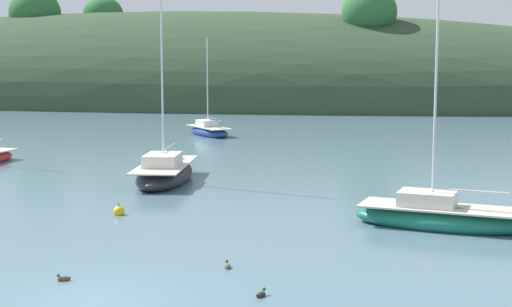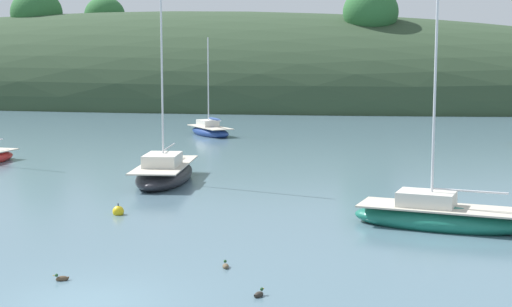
# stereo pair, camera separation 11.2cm
# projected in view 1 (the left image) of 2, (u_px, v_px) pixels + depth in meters

# --- Properties ---
(ground_plane) EXTENTS (400.00, 400.00, 0.00)m
(ground_plane) POSITION_uv_depth(u_px,v_px,m) (89.00, 304.00, 18.65)
(ground_plane) COLOR slate
(far_shoreline_hill) EXTENTS (150.00, 36.00, 26.23)m
(far_shoreline_hill) POSITION_uv_depth(u_px,v_px,m) (158.00, 102.00, 98.82)
(far_shoreline_hill) COLOR #2D422B
(far_shoreline_hill) RESTS_ON ground
(sailboat_cream_ketch) EXTENTS (3.35, 7.37, 9.57)m
(sailboat_cream_ketch) POSITION_uv_depth(u_px,v_px,m) (165.00, 173.00, 36.68)
(sailboat_cream_ketch) COLOR #232328
(sailboat_cream_ketch) RESTS_ON ground
(sailboat_blue_center) EXTENTS (6.44, 3.18, 9.19)m
(sailboat_blue_center) POSITION_uv_depth(u_px,v_px,m) (439.00, 217.00, 26.92)
(sailboat_blue_center) COLOR #196B56
(sailboat_blue_center) RESTS_ON ground
(sailboat_grey_yawl) EXTENTS (4.90, 5.44, 7.62)m
(sailboat_grey_yawl) POSITION_uv_depth(u_px,v_px,m) (209.00, 131.00, 58.14)
(sailboat_grey_yawl) COLOR navy
(sailboat_grey_yawl) RESTS_ON ground
(mooring_buoy_outer) EXTENTS (0.44, 0.44, 0.54)m
(mooring_buoy_outer) POSITION_uv_depth(u_px,v_px,m) (119.00, 212.00, 29.08)
(mooring_buoy_outer) COLOR yellow
(mooring_buoy_outer) RESTS_ON ground
(duck_lead) EXTENTS (0.29, 0.41, 0.24)m
(duck_lead) POSITION_uv_depth(u_px,v_px,m) (261.00, 294.00, 19.21)
(duck_lead) COLOR #2D2823
(duck_lead) RESTS_ON ground
(duck_lone_right) EXTENTS (0.41, 0.32, 0.24)m
(duck_lone_right) POSITION_uv_depth(u_px,v_px,m) (64.00, 279.00, 20.56)
(duck_lone_right) COLOR #473828
(duck_lone_right) RESTS_ON ground
(duck_lone_left) EXTENTS (0.29, 0.42, 0.24)m
(duck_lone_left) POSITION_uv_depth(u_px,v_px,m) (227.00, 266.00, 21.80)
(duck_lone_left) COLOR brown
(duck_lone_left) RESTS_ON ground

